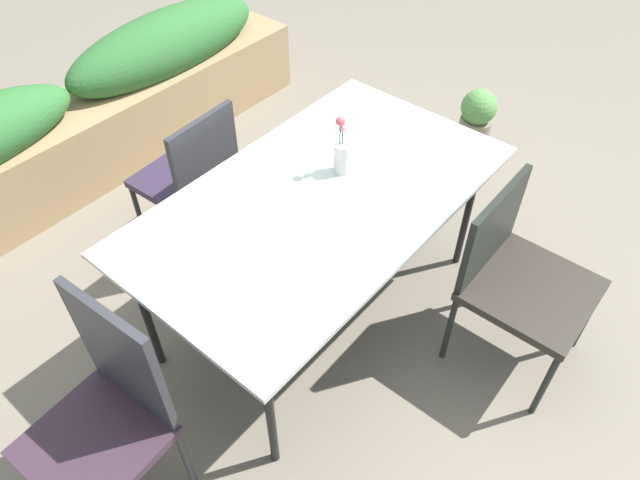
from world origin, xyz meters
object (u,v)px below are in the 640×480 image
chair_far_side (192,174)px  flower_vase (342,154)px  chair_near_right (518,273)px  dining_table (320,203)px  chair_end_left (107,410)px  potted_plant (476,120)px  planter_box (80,121)px

chair_far_side → flower_vase: 0.87m
chair_far_side → chair_near_right: bearing=-77.6°
dining_table → chair_end_left: 1.16m
chair_near_right → chair_end_left: 1.72m
dining_table → flower_vase: (0.19, 0.04, 0.14)m
chair_far_side → potted_plant: (1.76, -0.70, -0.27)m
dining_table → chair_near_right: (0.38, -0.79, -0.21)m
flower_vase → planter_box: 1.89m
flower_vase → planter_box: (-0.26, 1.81, -0.48)m
chair_near_right → chair_far_side: size_ratio=0.99×
chair_far_side → dining_table: bearing=-88.5°
dining_table → chair_far_side: (-0.07, 0.79, -0.21)m
chair_far_side → flower_vase: bearing=-74.4°
chair_near_right → potted_plant: bearing=-146.7°
flower_vase → planter_box: bearing=98.2°
flower_vase → potted_plant: flower_vase is taller
chair_end_left → flower_vase: size_ratio=3.50×
flower_vase → potted_plant: bearing=2.1°
chair_near_right → flower_vase: size_ratio=3.11×
dining_table → potted_plant: dining_table is taller
flower_vase → chair_near_right: bearing=-77.2°
chair_end_left → potted_plant: bearing=-92.1°
chair_end_left → chair_near_right: bearing=-121.3°
chair_end_left → planter_box: (1.08, 1.84, -0.16)m
dining_table → chair_end_left: chair_end_left is taller
dining_table → planter_box: bearing=92.1°
planter_box → flower_vase: bearing=-81.8°
chair_end_left → planter_box: size_ratio=0.30×
chair_near_right → potted_plant: 1.60m
chair_end_left → chair_far_side: 1.33m
chair_near_right → chair_far_side: bearing=-74.7°
flower_vase → planter_box: flower_vase is taller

